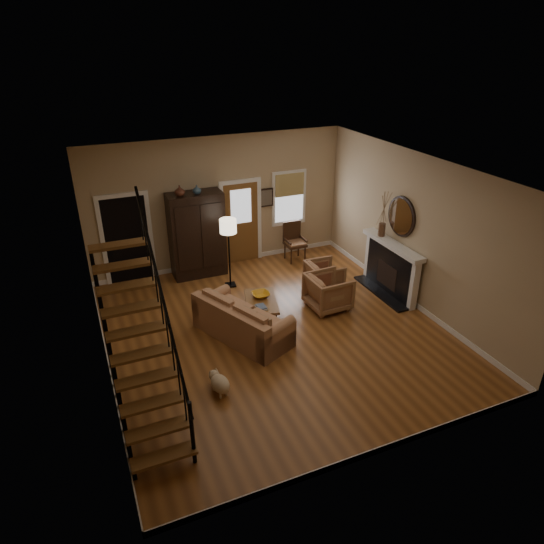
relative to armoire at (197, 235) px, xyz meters
name	(u,v)px	position (x,y,z in m)	size (l,w,h in m)	color
room	(225,236)	(0.29, -1.39, 0.46)	(7.00, 7.33, 3.30)	brown
staircase	(137,327)	(-2.08, -4.45, 0.55)	(0.94, 2.80, 3.20)	brown
fireplace	(392,263)	(3.83, -2.65, -0.31)	(0.33, 1.95, 2.30)	black
armoire	(197,235)	(0.00, 0.00, 0.00)	(1.30, 0.60, 2.10)	black
vase_a	(180,191)	(-0.35, -0.10, 1.17)	(0.24, 0.24, 0.25)	#4C2619
vase_b	(197,189)	(0.05, -0.10, 1.16)	(0.20, 0.20, 0.21)	#334C60
sofa	(242,320)	(0.04, -3.03, -0.67)	(0.88, 2.04, 0.76)	#B07750
coffee_table	(261,309)	(0.65, -2.53, -0.84)	(0.64, 1.10, 0.42)	brown
bowl	(261,295)	(0.70, -2.38, -0.58)	(0.37, 0.37, 0.09)	orange
books	(261,307)	(0.53, -2.83, -0.60)	(0.20, 0.27, 0.05)	beige
armchair_left	(328,292)	(2.14, -2.72, -0.65)	(0.84, 0.87, 0.79)	brown
armchair_right	(324,276)	(2.46, -1.97, -0.70)	(0.75, 0.77, 0.70)	brown
floor_lamp	(229,254)	(0.51, -0.91, -0.21)	(0.39, 0.39, 1.69)	black
side_chair	(295,242)	(2.55, -0.20, -0.54)	(0.54, 0.54, 1.02)	#3A2112
dog	(220,385)	(-0.89, -4.50, -0.88)	(0.28, 0.48, 0.35)	beige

